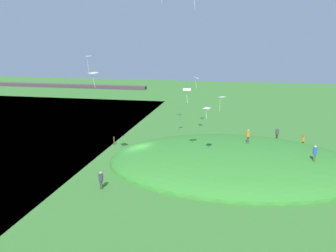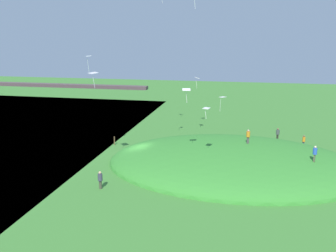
{
  "view_description": "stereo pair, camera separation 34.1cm",
  "coord_description": "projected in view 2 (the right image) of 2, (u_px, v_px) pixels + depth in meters",
  "views": [
    {
      "loc": [
        12.02,
        -41.16,
        14.36
      ],
      "look_at": [
        3.66,
        0.44,
        4.09
      ],
      "focal_mm": 39.99,
      "sensor_mm": 36.0,
      "label": 1
    },
    {
      "loc": [
        12.35,
        -41.09,
        14.36
      ],
      "look_at": [
        3.66,
        0.44,
        4.09
      ],
      "focal_mm": 39.99,
      "sensor_mm": 36.0,
      "label": 2
    }
  ],
  "objects": [
    {
      "name": "kite_4",
      "position": [
        206.0,
        109.0,
        36.34
      ],
      "size": [
        0.77,
        0.96,
        1.07
      ],
      "color": "white"
    },
    {
      "name": "person_watching_kites",
      "position": [
        304.0,
        140.0,
        49.06
      ],
      "size": [
        0.45,
        0.45,
        1.67
      ],
      "rotation": [
        0.0,
        0.0,
        0.27
      ],
      "color": "#25294F",
      "rests_on": "ground_plane"
    },
    {
      "name": "mooring_post",
      "position": [
        114.0,
        141.0,
        50.34
      ],
      "size": [
        0.14,
        0.14,
        1.17
      ],
      "primitive_type": "cylinder",
      "color": "brown",
      "rests_on": "ground_plane"
    },
    {
      "name": "person_walking_path",
      "position": [
        100.0,
        178.0,
        35.76
      ],
      "size": [
        0.48,
        0.48,
        1.78
      ],
      "rotation": [
        0.0,
        0.0,
        3.22
      ],
      "color": "#3B3C2E",
      "rests_on": "ground_plane"
    },
    {
      "name": "person_with_child",
      "position": [
        248.0,
        135.0,
        42.53
      ],
      "size": [
        0.59,
        0.59,
        1.63
      ],
      "rotation": [
        0.0,
        0.0,
        0.67
      ],
      "color": "#504949",
      "rests_on": "grass_hill"
    },
    {
      "name": "ground_plane",
      "position": [
        137.0,
        158.0,
        44.93
      ],
      "size": [
        160.0,
        160.0,
        0.0
      ],
      "primitive_type": "plane",
      "color": "#3D7B30"
    },
    {
      "name": "grass_hill",
      "position": [
        233.0,
        165.0,
        42.59
      ],
      "size": [
        28.75,
        20.76,
        4.77
      ],
      "primitive_type": "ellipsoid",
      "color": "#36842E",
      "rests_on": "ground_plane"
    },
    {
      "name": "kite_6",
      "position": [
        93.0,
        73.0,
        38.4
      ],
      "size": [
        1.33,
        1.33,
        1.6
      ],
      "color": "white"
    },
    {
      "name": "bridge_deck_far",
      "position": [
        53.0,
        85.0,
        80.15
      ],
      "size": [
        41.74,
        1.8,
        0.7
      ],
      "primitive_type": "cube",
      "color": "#504143"
    },
    {
      "name": "kite_0",
      "position": [
        222.0,
        98.0,
        47.32
      ],
      "size": [
        1.0,
        1.08,
        1.89
      ],
      "color": "silver"
    },
    {
      "name": "kite_7",
      "position": [
        186.0,
        90.0,
        36.63
      ],
      "size": [
        0.87,
        0.67,
        1.45
      ],
      "color": "white"
    },
    {
      "name": "person_near_shore",
      "position": [
        278.0,
        133.0,
        49.47
      ],
      "size": [
        0.64,
        0.64,
        1.6
      ],
      "rotation": [
        0.0,
        0.0,
        2.16
      ],
      "color": "#2F2B24",
      "rests_on": "grass_hill"
    },
    {
      "name": "person_on_hilltop",
      "position": [
        315.0,
        152.0,
        37.77
      ],
      "size": [
        0.55,
        0.55,
        1.7
      ],
      "rotation": [
        0.0,
        0.0,
        1.19
      ],
      "color": "#53533C",
      "rests_on": "grass_hill"
    },
    {
      "name": "kite_5",
      "position": [
        197.0,
        78.0,
        51.64
      ],
      "size": [
        0.83,
        1.01,
        1.57
      ],
      "color": "silver"
    },
    {
      "name": "kite_3",
      "position": [
        89.0,
        58.0,
        41.39
      ],
      "size": [
        0.79,
        0.94,
        2.08
      ],
      "color": "white"
    }
  ]
}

